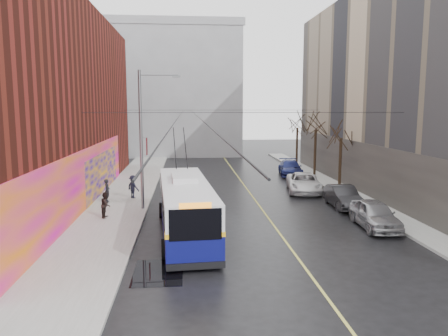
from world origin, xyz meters
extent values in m
plane|color=black|center=(0.00, 0.00, 0.00)|extent=(140.00, 140.00, 0.00)
cube|color=gray|center=(-8.00, 12.00, 0.07)|extent=(4.00, 60.00, 0.15)
cube|color=gray|center=(9.00, 12.00, 0.07)|extent=(2.00, 60.00, 0.15)
cube|color=#BFB74C|center=(1.50, 14.00, 0.00)|extent=(0.12, 50.00, 0.01)
cube|color=#501810|center=(-16.00, 14.00, 7.00)|extent=(12.00, 36.00, 14.00)
cube|color=#E305B1|center=(-9.96, 10.00, 2.00)|extent=(0.08, 28.00, 4.00)
cube|color=#20059B|center=(-9.92, 16.00, 1.60)|extent=(0.06, 12.00, 3.20)
cube|color=#4C4742|center=(9.97, 14.00, 2.00)|extent=(0.06, 36.00, 4.00)
cube|color=gray|center=(-6.00, 45.00, 9.00)|extent=(20.00, 12.00, 18.00)
cube|color=gray|center=(-6.00, 39.10, 17.50)|extent=(20.50, 0.40, 1.00)
cylinder|color=slate|center=(-6.30, 10.00, 4.50)|extent=(0.20, 0.20, 9.00)
cube|color=#510B10|center=(-5.95, 10.00, 4.20)|extent=(0.04, 0.60, 1.10)
cylinder|color=slate|center=(-5.10, 10.00, 8.70)|extent=(2.40, 0.10, 0.10)
cube|color=slate|center=(-4.00, 10.00, 8.60)|extent=(0.50, 0.22, 0.12)
cylinder|color=black|center=(-3.80, 15.00, 6.20)|extent=(0.02, 60.00, 0.02)
cylinder|color=black|center=(-2.80, 15.00, 6.20)|extent=(0.02, 60.00, 0.02)
cylinder|color=black|center=(0.00, 6.00, 6.40)|extent=(18.00, 0.02, 0.02)
cylinder|color=black|center=(0.00, 22.00, 6.40)|extent=(18.00, 0.02, 0.02)
cylinder|color=black|center=(9.00, 16.00, 2.10)|extent=(0.24, 0.24, 4.20)
cylinder|color=black|center=(9.00, 23.00, 2.24)|extent=(0.24, 0.24, 4.48)
cylinder|color=black|center=(9.00, 30.00, 2.18)|extent=(0.24, 0.24, 4.37)
cube|color=black|center=(-4.63, -0.91, 0.00)|extent=(2.00, 3.02, 0.01)
ellipsoid|color=slate|center=(-1.66, 9.18, 7.63)|extent=(0.44, 0.20, 0.12)
ellipsoid|color=slate|center=(-1.87, 9.07, 7.22)|extent=(0.44, 0.20, 0.12)
ellipsoid|color=slate|center=(-4.00, 10.70, 7.32)|extent=(0.44, 0.20, 0.12)
cube|color=#0B0D55|center=(-3.50, 4.41, 0.88)|extent=(3.22, 11.29, 1.39)
cube|color=silver|center=(-3.50, 4.41, 2.18)|extent=(3.22, 11.29, 1.21)
cube|color=yellow|center=(-3.50, 4.41, 1.58)|extent=(3.26, 11.33, 0.20)
cube|color=black|center=(-3.09, -1.15, 2.04)|extent=(2.13, 0.19, 1.30)
cube|color=black|center=(-3.91, 9.98, 2.04)|extent=(2.13, 0.19, 1.11)
cube|color=black|center=(-4.72, 4.32, 2.09)|extent=(0.79, 10.19, 0.93)
cube|color=black|center=(-2.28, 4.50, 2.09)|extent=(0.79, 10.19, 0.93)
cube|color=silver|center=(-3.57, 5.34, 2.92)|extent=(1.50, 2.87, 0.28)
cube|color=black|center=(-3.09, -1.19, 0.32)|extent=(2.42, 0.29, 0.28)
cylinder|color=black|center=(-4.43, 0.62, 0.46)|extent=(0.35, 0.95, 0.93)
cylinder|color=black|center=(-2.03, 0.80, 0.46)|extent=(0.35, 0.95, 0.93)
cylinder|color=black|center=(-4.98, 8.03, 0.46)|extent=(0.35, 0.95, 0.93)
cylinder|color=black|center=(-2.57, 8.20, 0.46)|extent=(0.35, 0.95, 0.93)
cylinder|color=black|center=(-4.13, 8.55, 4.27)|extent=(0.29, 3.22, 2.28)
cylinder|color=black|center=(-3.48, 8.60, 4.27)|extent=(0.29, 3.22, 2.28)
imported|color=#AAAAAF|center=(7.00, 4.73, 0.78)|extent=(2.08, 4.65, 1.55)
imported|color=#252528|center=(7.00, 9.73, 0.73)|extent=(1.67, 4.49, 1.47)
imported|color=white|center=(5.80, 15.18, 0.75)|extent=(3.33, 5.72, 1.50)
imported|color=navy|center=(6.72, 23.56, 0.74)|extent=(2.66, 5.29, 1.47)
imported|color=silver|center=(-3.78, 18.24, 0.66)|extent=(1.69, 3.95, 1.33)
imported|color=black|center=(-8.94, 12.18, 0.95)|extent=(0.44, 0.62, 1.59)
imported|color=black|center=(-8.25, 7.80, 0.92)|extent=(0.65, 0.80, 1.54)
imported|color=black|center=(-7.29, 13.30, 0.98)|extent=(1.21, 1.19, 1.67)
camera|label=1|loc=(-3.41, -18.15, 6.74)|focal=35.00mm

